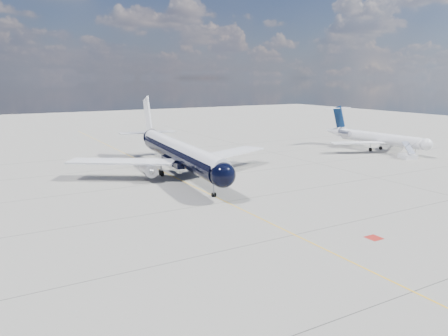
{
  "coord_description": "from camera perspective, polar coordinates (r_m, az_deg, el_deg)",
  "views": [
    {
      "loc": [
        -29.38,
        -40.42,
        16.85
      ],
      "look_at": [
        1.72,
        13.52,
        4.0
      ],
      "focal_mm": 35.0,
      "sensor_mm": 36.0,
      "label": 1
    }
  ],
  "objects": [
    {
      "name": "ground",
      "position": [
        78.14,
        -7.15,
        -0.88
      ],
      "size": [
        320.0,
        320.0,
        0.0
      ],
      "primitive_type": "plane",
      "color": "gray",
      "rests_on": "ground"
    },
    {
      "name": "taxiway_centerline",
      "position": [
        73.66,
        -5.63,
        -1.62
      ],
      "size": [
        0.16,
        160.0,
        0.01
      ],
      "primitive_type": "cube",
      "color": "yellow",
      "rests_on": "ground"
    },
    {
      "name": "red_marking",
      "position": [
        50.18,
        19.0,
        -8.62
      ],
      "size": [
        1.6,
        1.6,
        0.01
      ],
      "primitive_type": "cube",
      "color": "maroon",
      "rests_on": "ground"
    },
    {
      "name": "boarding_stair",
      "position": [
        100.83,
        22.87,
        1.51
      ],
      "size": [
        3.67,
        4.07,
        3.7
      ],
      "rotation": [
        0.0,
        0.0,
        -0.35
      ],
      "color": "white",
      "rests_on": "ground"
    },
    {
      "name": "regional_jet",
      "position": [
        109.92,
        18.87,
        3.88
      ],
      "size": [
        25.65,
        29.53,
        10.0
      ],
      "rotation": [
        0.0,
        0.0,
        0.08
      ],
      "color": "white",
      "rests_on": "ground"
    },
    {
      "name": "main_airliner",
      "position": [
        77.62,
        -6.13,
        2.14
      ],
      "size": [
        37.4,
        45.74,
        13.21
      ],
      "rotation": [
        0.0,
        0.0,
        -0.1
      ],
      "color": "black",
      "rests_on": "ground"
    }
  ]
}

